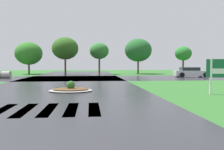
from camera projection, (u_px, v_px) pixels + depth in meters
asphalt_roadway at (54, 95)px, 13.68m from camera, size 11.71×80.00×0.01m
asphalt_cross_road at (73, 78)px, 29.13m from camera, size 90.00×10.54×0.01m
crosswalk_stripes at (37, 110)px, 9.38m from camera, size 4.95×2.92×0.01m
median_island at (71, 89)px, 15.60m from camera, size 2.83×2.36×0.68m
car_white_sedan at (191, 72)px, 31.58m from camera, size 4.64×2.48×1.29m
background_treeline at (69, 51)px, 39.10m from camera, size 37.00×6.86×6.02m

